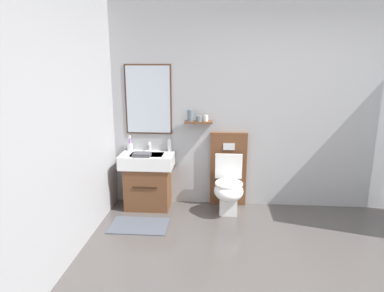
{
  "coord_description": "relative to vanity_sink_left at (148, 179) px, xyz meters",
  "views": [
    {
      "loc": [
        -0.96,
        -2.36,
        1.87
      ],
      "look_at": [
        -1.27,
        1.76,
        0.86
      ],
      "focal_mm": 31.4,
      "sensor_mm": 36.0,
      "label": 1
    }
  ],
  "objects": [
    {
      "name": "soap_dispenser",
      "position": [
        0.27,
        0.16,
        0.43
      ],
      "size": [
        0.06,
        0.06,
        0.19
      ],
      "color": "white",
      "rests_on": "vanity_sink_left"
    },
    {
      "name": "toilet",
      "position": [
        1.06,
        -0.01,
        -0.01
      ],
      "size": [
        0.48,
        0.62,
        1.0
      ],
      "color": "brown",
      "rests_on": "ground"
    },
    {
      "name": "folded_hand_towel",
      "position": [
        -0.04,
        -0.13,
        0.37
      ],
      "size": [
        0.22,
        0.16,
        0.04
      ],
      "primitive_type": "cube",
      "color": "#47474C",
      "rests_on": "vanity_sink_left"
    },
    {
      "name": "vanity_sink_left",
      "position": [
        0.0,
        0.0,
        0.0
      ],
      "size": [
        0.68,
        0.45,
        0.73
      ],
      "color": "brown",
      "rests_on": "ground"
    },
    {
      "name": "tap_on_left_sink",
      "position": [
        0.0,
        0.16,
        0.41
      ],
      "size": [
        0.03,
        0.13,
        0.11
      ],
      "color": "silver",
      "rests_on": "vanity_sink_left"
    },
    {
      "name": "wall_back",
      "position": [
        1.84,
        0.25,
        0.93
      ],
      "size": [
        4.92,
        0.27,
        2.64
      ],
      "color": "#A8A8AA",
      "rests_on": "ground"
    },
    {
      "name": "wall_left",
      "position": [
        -0.54,
        -1.8,
        0.93
      ],
      "size": [
        0.12,
        4.2,
        2.64
      ],
      "primitive_type": "cube",
      "color": "#A8A8AA",
      "rests_on": "ground"
    },
    {
      "name": "toothbrush_cup",
      "position": [
        -0.26,
        0.15,
        0.4
      ],
      "size": [
        0.07,
        0.07,
        0.21
      ],
      "color": "silver",
      "rests_on": "vanity_sink_left"
    },
    {
      "name": "bath_mat",
      "position": [
        0.0,
        -0.58,
        -0.38
      ],
      "size": [
        0.68,
        0.44,
        0.01
      ],
      "primitive_type": "cube",
      "color": "#474C56",
      "rests_on": "ground"
    }
  ]
}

